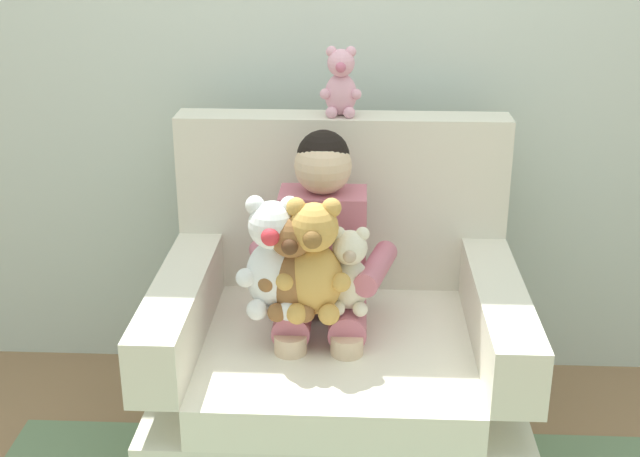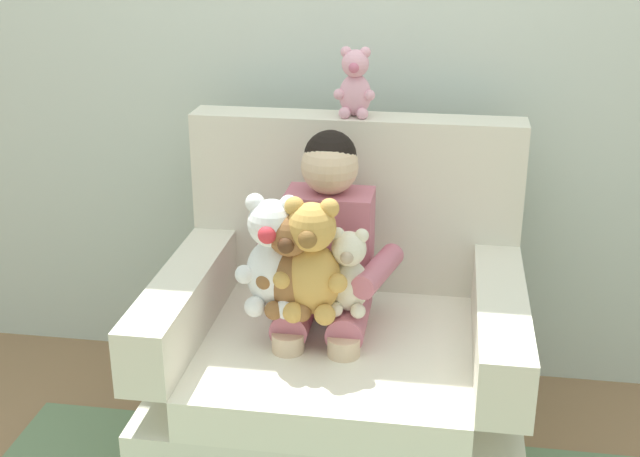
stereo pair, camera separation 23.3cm
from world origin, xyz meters
name	(u,v)px [view 2 (the right image)]	position (x,y,z in m)	size (l,w,h in m)	color
ground_plane	(339,456)	(0.00, 0.00, 0.00)	(8.00, 8.00, 0.00)	#936D4C
back_wall	(368,11)	(0.00, 0.65, 1.30)	(6.00, 0.10, 2.60)	silver
armchair	(341,361)	(0.00, 0.05, 0.32)	(1.06, 0.88, 1.01)	silver
seated_child	(326,258)	(-0.05, 0.07, 0.65)	(0.45, 0.39, 0.82)	#C66B7F
plush_honey	(312,262)	(-0.07, -0.10, 0.71)	(0.21, 0.17, 0.35)	gold
plush_cream	(349,273)	(0.03, -0.07, 0.67)	(0.15, 0.12, 0.25)	silver
plush_white	(273,257)	(-0.18, -0.09, 0.71)	(0.21, 0.17, 0.35)	white
plush_brown	(290,265)	(-0.13, -0.10, 0.70)	(0.19, 0.15, 0.31)	brown
plush_pink_on_backrest	(355,84)	(-0.01, 0.36, 1.11)	(0.13, 0.11, 0.22)	#EAA8BC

